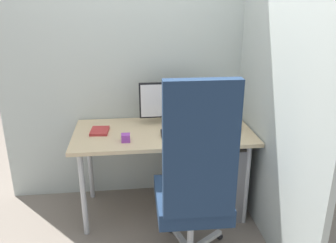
# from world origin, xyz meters

# --- Properties ---
(ground_plane) EXTENTS (8.00, 8.00, 0.00)m
(ground_plane) POSITION_xyz_m (0.00, 0.00, 0.00)
(ground_plane) COLOR slate
(wall_back) EXTENTS (2.61, 0.04, 2.80)m
(wall_back) POSITION_xyz_m (0.00, 0.36, 1.40)
(wall_back) COLOR #B7C1BC
(wall_back) RESTS_ON ground_plane
(wall_side_right) EXTENTS (0.04, 1.91, 2.80)m
(wall_side_right) POSITION_xyz_m (0.72, -0.18, 1.40)
(wall_side_right) COLOR #B7C1BC
(wall_side_right) RESTS_ON ground_plane
(desk) EXTENTS (1.37, 0.67, 0.70)m
(desk) POSITION_xyz_m (0.00, 0.00, 0.64)
(desk) COLOR #D1B78C
(desk) RESTS_ON ground_plane
(office_chair) EXTENTS (0.61, 0.64, 1.31)m
(office_chair) POSITION_xyz_m (0.11, -0.73, 0.65)
(office_chair) COLOR black
(office_chair) RESTS_ON ground_plane
(filing_cabinet) EXTENTS (0.46, 0.49, 0.62)m
(filing_cabinet) POSITION_xyz_m (0.37, -0.03, 0.31)
(filing_cabinet) COLOR slate
(filing_cabinet) RESTS_ON ground_plane
(monitor) EXTENTS (0.55, 0.12, 0.34)m
(monitor) POSITION_xyz_m (0.10, 0.16, 0.89)
(monitor) COLOR black
(monitor) RESTS_ON desk
(keyboard) EXTENTS (0.43, 0.14, 0.03)m
(keyboard) POSITION_xyz_m (0.19, -0.10, 0.72)
(keyboard) COLOR black
(keyboard) RESTS_ON desk
(mouse) EXTENTS (0.09, 0.10, 0.04)m
(mouse) POSITION_xyz_m (0.58, -0.04, 0.72)
(mouse) COLOR black
(mouse) RESTS_ON desk
(pen_holder) EXTENTS (0.09, 0.09, 0.17)m
(pen_holder) POSITION_xyz_m (0.52, 0.13, 0.75)
(pen_holder) COLOR slate
(pen_holder) RESTS_ON desk
(notebook) EXTENTS (0.14, 0.18, 0.02)m
(notebook) POSITION_xyz_m (-0.49, 0.03, 0.71)
(notebook) COLOR #B23333
(notebook) RESTS_ON desk
(desk_clamp_accessory) EXTENTS (0.06, 0.06, 0.06)m
(desk_clamp_accessory) POSITION_xyz_m (-0.29, -0.18, 0.73)
(desk_clamp_accessory) COLOR purple
(desk_clamp_accessory) RESTS_ON desk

